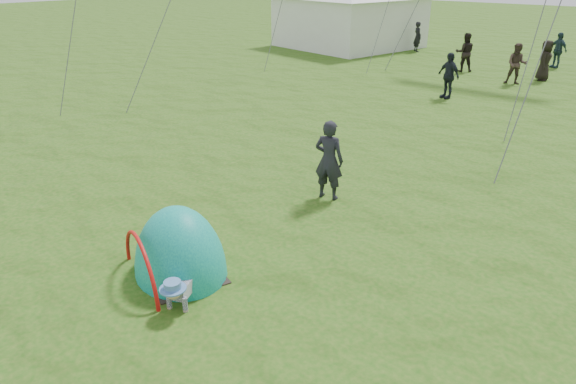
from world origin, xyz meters
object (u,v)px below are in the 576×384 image
Objects in this scene: standing_adult at (329,160)px; event_marquee at (350,4)px; crawling_toddler at (180,289)px; popup_tent at (181,272)px.

standing_adult is 22.96m from event_marquee.
standing_adult is (-0.58, 4.56, 0.60)m from crawling_toddler.
popup_tent is 4.08m from standing_adult.
popup_tent is at bearing 74.91° from standing_adult.
event_marquee is at bearing 94.98° from crawling_toddler.
crawling_toddler is 0.41× the size of standing_adult.
crawling_toddler is at bearing 84.06° from standing_adult.
popup_tent reaches higher than crawling_toddler.
event_marquee is at bearing -70.67° from standing_adult.
popup_tent is at bearing 117.40° from crawling_toddler.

